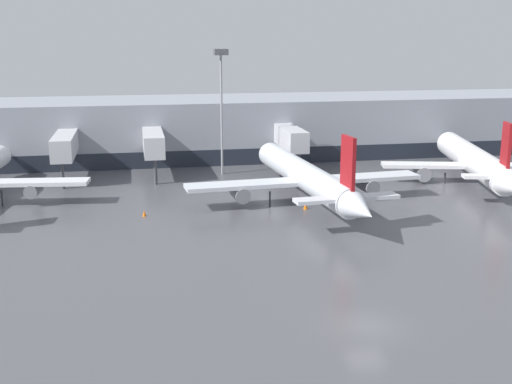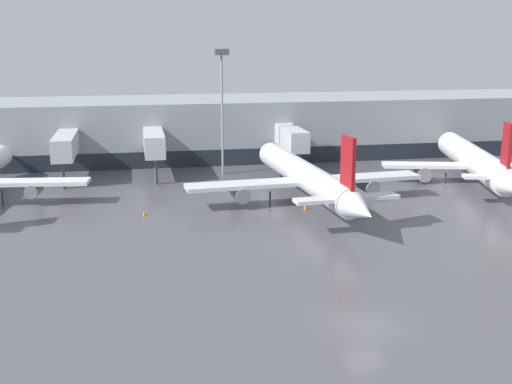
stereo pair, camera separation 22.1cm
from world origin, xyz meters
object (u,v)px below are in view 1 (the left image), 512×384
Objects in this scene: traffic_cone_2 at (144,213)px; apron_light_mast_3 at (221,75)px; parked_jet_2 at (306,177)px; traffic_cone_1 at (306,206)px; parked_jet_4 at (474,161)px.

apron_light_mast_3 is (10.93, 19.34, 13.02)m from traffic_cone_2.
traffic_cone_1 is at bearing 161.15° from parked_jet_2.
parked_jet_4 is 26.06m from traffic_cone_1.
parked_jet_2 is at bearing 6.89° from traffic_cone_2.
traffic_cone_1 is 17.32m from traffic_cone_2.
traffic_cone_2 is (-17.31, 0.49, -0.08)m from traffic_cone_1.
apron_light_mast_3 is (-7.08, 17.16, 10.32)m from parked_jet_2.
parked_jet_2 is 45.05× the size of traffic_cone_1.
parked_jet_4 is 2.05× the size of apron_light_mast_3.
apron_light_mast_3 is at bearing 18.17° from parked_jet_2.
traffic_cone_1 is 24.52m from apron_light_mast_3.
apron_light_mast_3 reaches higher than parked_jet_4.
traffic_cone_1 is 0.05× the size of apron_light_mast_3.
traffic_cone_2 is 25.74m from apron_light_mast_3.
traffic_cone_2 is at bearing -119.48° from apron_light_mast_3.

